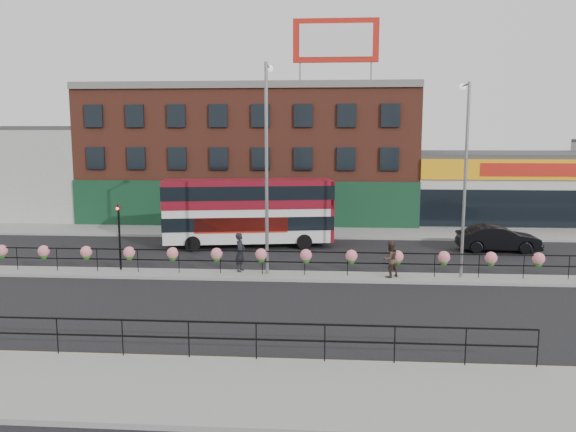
# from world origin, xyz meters

# --- Properties ---
(ground) EXTENTS (120.00, 120.00, 0.00)m
(ground) POSITION_xyz_m (0.00, 0.00, 0.00)
(ground) COLOR black
(ground) RESTS_ON ground
(south_pavement) EXTENTS (60.00, 4.00, 0.15)m
(south_pavement) POSITION_xyz_m (0.00, -12.00, 0.07)
(south_pavement) COLOR gray
(south_pavement) RESTS_ON ground
(north_pavement) EXTENTS (60.00, 4.00, 0.15)m
(north_pavement) POSITION_xyz_m (0.00, 12.00, 0.07)
(north_pavement) COLOR gray
(north_pavement) RESTS_ON ground
(median) EXTENTS (60.00, 1.60, 0.15)m
(median) POSITION_xyz_m (0.00, 0.00, 0.07)
(median) COLOR gray
(median) RESTS_ON ground
(yellow_line_inner) EXTENTS (60.00, 0.10, 0.01)m
(yellow_line_inner) POSITION_xyz_m (0.00, -9.70, 0.01)
(yellow_line_inner) COLOR gold
(yellow_line_inner) RESTS_ON ground
(yellow_line_outer) EXTENTS (60.00, 0.10, 0.01)m
(yellow_line_outer) POSITION_xyz_m (0.00, -9.88, 0.01)
(yellow_line_outer) COLOR gold
(yellow_line_outer) RESTS_ON ground
(brick_building) EXTENTS (25.00, 12.21, 10.30)m
(brick_building) POSITION_xyz_m (-4.00, 19.96, 5.13)
(brick_building) COLOR brown
(brick_building) RESTS_ON ground
(supermarket) EXTENTS (15.00, 12.25, 5.30)m
(supermarket) POSITION_xyz_m (16.00, 19.90, 2.65)
(supermarket) COLOR silver
(supermarket) RESTS_ON ground
(warehouse_west) EXTENTS (15.50, 12.00, 7.30)m
(warehouse_west) POSITION_xyz_m (-24.25, 20.00, 3.65)
(warehouse_west) COLOR #ABAAA6
(warehouse_west) RESTS_ON ground
(billboard) EXTENTS (6.00, 0.29, 4.40)m
(billboard) POSITION_xyz_m (2.50, 14.99, 13.18)
(billboard) COLOR red
(billboard) RESTS_ON brick_building
(median_railing) EXTENTS (30.04, 0.56, 1.23)m
(median_railing) POSITION_xyz_m (0.00, 0.00, 1.05)
(median_railing) COLOR black
(median_railing) RESTS_ON median
(south_railing) EXTENTS (20.04, 0.05, 1.12)m
(south_railing) POSITION_xyz_m (-2.00, -10.10, 0.96)
(south_railing) COLOR black
(south_railing) RESTS_ON south_pavement
(double_decker_bus) EXTENTS (10.25, 3.93, 4.04)m
(double_decker_bus) POSITION_xyz_m (-2.63, 7.23, 2.48)
(double_decker_bus) COLOR white
(double_decker_bus) RESTS_ON ground
(car) EXTENTS (1.62, 4.61, 1.52)m
(car) POSITION_xyz_m (11.86, 6.83, 0.76)
(car) COLOR black
(car) RESTS_ON ground
(pedestrian_a) EXTENTS (0.86, 0.71, 1.87)m
(pedestrian_a) POSITION_xyz_m (-2.12, 0.50, 1.08)
(pedestrian_a) COLOR black
(pedestrian_a) RESTS_ON median
(pedestrian_b) EXTENTS (1.38, 1.36, 1.67)m
(pedestrian_b) POSITION_xyz_m (4.94, -0.12, 0.99)
(pedestrian_b) COLOR #413025
(pedestrian_b) RESTS_ON median
(lamp_column_west) EXTENTS (0.35, 1.72, 9.80)m
(lamp_column_west) POSITION_xyz_m (-0.79, 0.37, 5.96)
(lamp_column_west) COLOR slate
(lamp_column_west) RESTS_ON median
(lamp_column_east) EXTENTS (0.32, 1.56, 8.87)m
(lamp_column_east) POSITION_xyz_m (8.24, 0.39, 5.41)
(lamp_column_east) COLOR slate
(lamp_column_east) RESTS_ON median
(traffic_light_median) EXTENTS (0.15, 0.28, 3.65)m
(traffic_light_median) POSITION_xyz_m (-8.00, 0.39, 2.47)
(traffic_light_median) COLOR black
(traffic_light_median) RESTS_ON median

